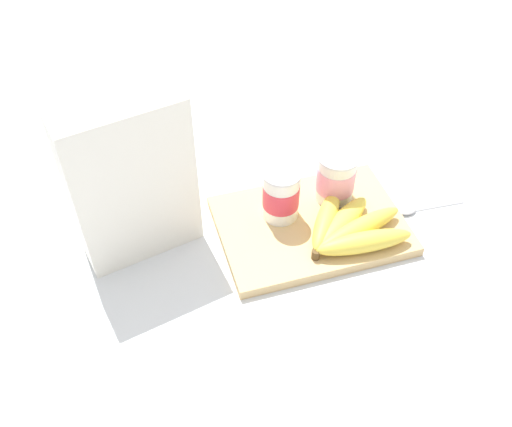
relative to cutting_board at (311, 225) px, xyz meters
The scene contains 7 objects.
ground_plane 0.01m from the cutting_board, ahead, with size 2.40×2.40×0.00m, color silver.
cutting_board is the anchor object (origin of this frame).
cereal_box 0.32m from the cutting_board, 169.22° to the left, with size 0.19×0.08×0.29m, color white.
yogurt_cup_front 0.08m from the cutting_board, 144.22° to the left, with size 0.07×0.07×0.10m.
yogurt_cup_back 0.10m from the cutting_board, 38.00° to the left, with size 0.07×0.07×0.10m.
banana_bunch 0.07m from the cutting_board, 46.52° to the right, with size 0.19×0.16×0.04m.
spoon 0.21m from the cutting_board, ahead, with size 0.13×0.03×0.01m.
Camera 1 is at (-0.29, -0.63, 0.74)m, focal length 39.79 mm.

